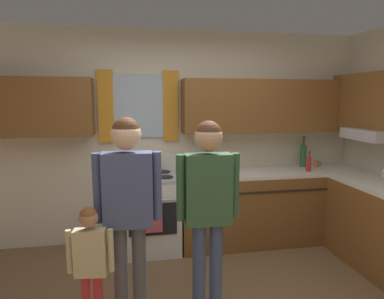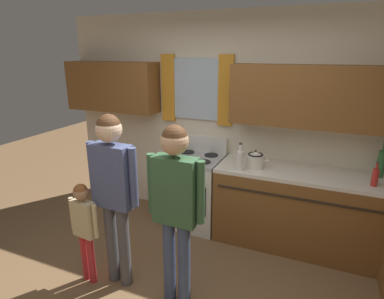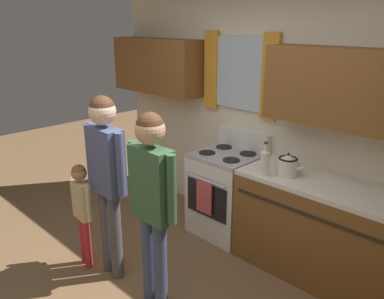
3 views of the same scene
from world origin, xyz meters
name	(u,v)px [view 3 (image 3 of 3)]	position (x,y,z in m)	size (l,w,h in m)	color
back_wall_unit	(282,103)	(0.05, 1.82, 1.45)	(4.60, 0.42, 2.60)	beige
stove_oven	(227,192)	(-0.38, 1.54, 0.47)	(0.64, 0.67, 1.10)	silver
bottle_milk_white	(265,163)	(0.23, 1.31, 1.02)	(0.08, 0.08, 0.31)	white
stovetop_kettle	(288,165)	(0.37, 1.46, 1.00)	(0.27, 0.20, 0.21)	silver
adult_holding_child	(106,167)	(-0.63, 0.24, 1.04)	(0.51, 0.22, 1.65)	#4C4C51
adult_in_plaid	(152,192)	(-0.01, 0.22, 1.02)	(0.50, 0.22, 1.62)	#38476B
small_child	(82,204)	(-0.91, 0.13, 0.64)	(0.34, 0.14, 1.02)	red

